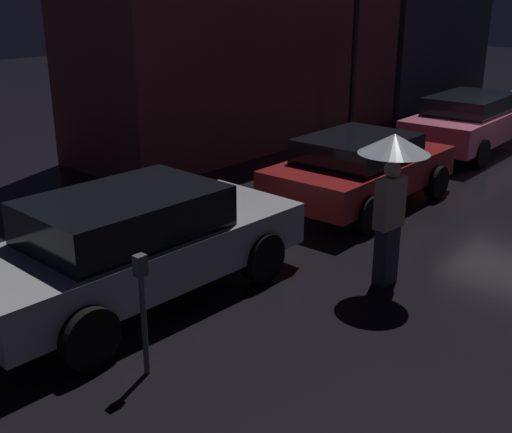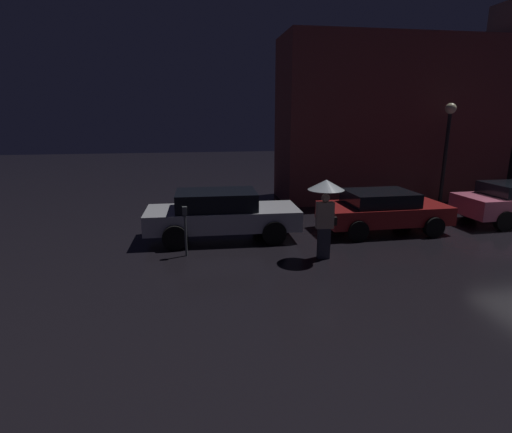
{
  "view_description": "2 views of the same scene",
  "coord_description": "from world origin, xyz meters",
  "px_view_note": "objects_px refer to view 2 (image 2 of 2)",
  "views": [
    {
      "loc": [
        -14.25,
        -4.73,
        3.83
      ],
      "look_at": [
        -8.31,
        0.49,
        0.99
      ],
      "focal_mm": 45.0,
      "sensor_mm": 36.0,
      "label": 1
    },
    {
      "loc": [
        -10.46,
        -10.29,
        3.68
      ],
      "look_at": [
        -8.76,
        0.08,
        0.97
      ],
      "focal_mm": 28.0,
      "sensor_mm": 36.0,
      "label": 2
    }
  ],
  "objects_px": {
    "parked_car_red": "(382,210)",
    "pedestrian_with_umbrella": "(326,200)",
    "street_lamp_near": "(448,136)",
    "parking_meter": "(185,226)",
    "parked_car_silver": "(221,213)"
  },
  "relations": [
    {
      "from": "parked_car_red",
      "to": "pedestrian_with_umbrella",
      "type": "xyz_separation_m",
      "value": [
        -2.66,
        -2.13,
        0.86
      ]
    },
    {
      "from": "pedestrian_with_umbrella",
      "to": "street_lamp_near",
      "type": "relative_size",
      "value": 0.51
    },
    {
      "from": "parked_car_red",
      "to": "parking_meter",
      "type": "bearing_deg",
      "value": -168.3
    },
    {
      "from": "parked_car_silver",
      "to": "pedestrian_with_umbrella",
      "type": "xyz_separation_m",
      "value": [
        2.51,
        -2.17,
        0.78
      ]
    },
    {
      "from": "pedestrian_with_umbrella",
      "to": "street_lamp_near",
      "type": "height_order",
      "value": "street_lamp_near"
    },
    {
      "from": "parked_car_silver",
      "to": "parking_meter",
      "type": "height_order",
      "value": "parked_car_silver"
    },
    {
      "from": "parked_car_red",
      "to": "street_lamp_near",
      "type": "relative_size",
      "value": 0.98
    },
    {
      "from": "parking_meter",
      "to": "street_lamp_near",
      "type": "bearing_deg",
      "value": 22.31
    },
    {
      "from": "pedestrian_with_umbrella",
      "to": "street_lamp_near",
      "type": "xyz_separation_m",
      "value": [
        6.56,
        4.89,
        1.29
      ]
    },
    {
      "from": "parking_meter",
      "to": "street_lamp_near",
      "type": "relative_size",
      "value": 0.33
    },
    {
      "from": "parking_meter",
      "to": "street_lamp_near",
      "type": "xyz_separation_m",
      "value": [
        10.12,
        4.15,
        2.02
      ]
    },
    {
      "from": "parked_car_red",
      "to": "street_lamp_near",
      "type": "xyz_separation_m",
      "value": [
        3.9,
        2.77,
        2.15
      ]
    },
    {
      "from": "street_lamp_near",
      "to": "parked_car_silver",
      "type": "bearing_deg",
      "value": -163.28
    },
    {
      "from": "pedestrian_with_umbrella",
      "to": "parking_meter",
      "type": "xyz_separation_m",
      "value": [
        -3.55,
        0.74,
        -0.73
      ]
    },
    {
      "from": "parking_meter",
      "to": "street_lamp_near",
      "type": "height_order",
      "value": "street_lamp_near"
    }
  ]
}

